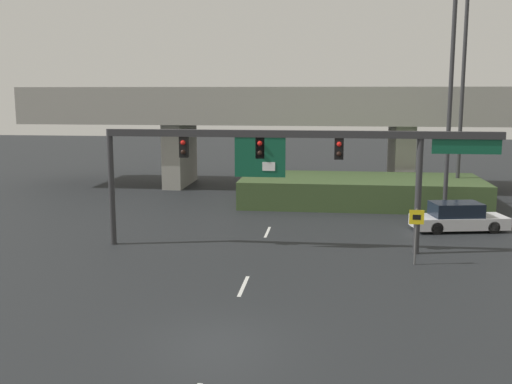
{
  "coord_description": "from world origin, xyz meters",
  "views": [
    {
      "loc": [
        3.03,
        -16.03,
        7.11
      ],
      "look_at": [
        0.0,
        9.0,
        2.91
      ],
      "focal_mm": 42.0,
      "sensor_mm": 36.0,
      "label": 1
    }
  ],
  "objects_px": {
    "speed_limit_sign": "(416,228)",
    "signal_gantry": "(288,152)",
    "highway_light_pole_near": "(451,87)",
    "parked_sedan_near_right": "(458,218)",
    "highway_light_pole_far": "(463,76)"
  },
  "relations": [
    {
      "from": "highway_light_pole_far",
      "to": "parked_sedan_near_right",
      "type": "distance_m",
      "value": 10.76
    },
    {
      "from": "highway_light_pole_near",
      "to": "highway_light_pole_far",
      "type": "xyz_separation_m",
      "value": [
        1.6,
        4.62,
        0.68
      ]
    },
    {
      "from": "highway_light_pole_near",
      "to": "signal_gantry",
      "type": "bearing_deg",
      "value": -136.76
    },
    {
      "from": "highway_light_pole_near",
      "to": "parked_sedan_near_right",
      "type": "xyz_separation_m",
      "value": [
        0.13,
        -3.02,
        -6.75
      ]
    },
    {
      "from": "highway_light_pole_near",
      "to": "parked_sedan_near_right",
      "type": "relative_size",
      "value": 2.8
    },
    {
      "from": "highway_light_pole_far",
      "to": "signal_gantry",
      "type": "bearing_deg",
      "value": -128.67
    },
    {
      "from": "speed_limit_sign",
      "to": "parked_sedan_near_right",
      "type": "bearing_deg",
      "value": 65.26
    },
    {
      "from": "highway_light_pole_far",
      "to": "parked_sedan_near_right",
      "type": "bearing_deg",
      "value": -100.93
    },
    {
      "from": "signal_gantry",
      "to": "highway_light_pole_far",
      "type": "xyz_separation_m",
      "value": [
        10.06,
        12.57,
        3.64
      ]
    },
    {
      "from": "speed_limit_sign",
      "to": "highway_light_pole_far",
      "type": "bearing_deg",
      "value": 72.33
    },
    {
      "from": "speed_limit_sign",
      "to": "highway_light_pole_near",
      "type": "height_order",
      "value": "highway_light_pole_near"
    },
    {
      "from": "speed_limit_sign",
      "to": "signal_gantry",
      "type": "bearing_deg",
      "value": 161.77
    },
    {
      "from": "speed_limit_sign",
      "to": "parked_sedan_near_right",
      "type": "relative_size",
      "value": 0.47
    },
    {
      "from": "speed_limit_sign",
      "to": "highway_light_pole_near",
      "type": "xyz_separation_m",
      "value": [
        2.98,
        9.76,
        5.88
      ]
    },
    {
      "from": "speed_limit_sign",
      "to": "parked_sedan_near_right",
      "type": "height_order",
      "value": "speed_limit_sign"
    }
  ]
}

